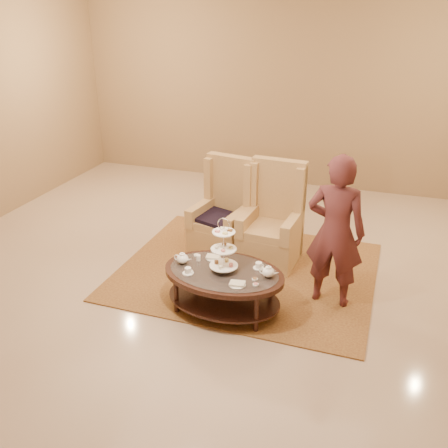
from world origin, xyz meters
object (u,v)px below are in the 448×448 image
(person, at_px, (335,232))
(tea_table, at_px, (224,278))
(armchair_left, at_px, (224,221))
(armchair_right, at_px, (272,228))

(person, bearing_deg, tea_table, 32.04)
(tea_table, relative_size, person, 0.80)
(armchair_left, relative_size, person, 0.74)
(armchair_left, relative_size, armchair_right, 0.98)
(tea_table, distance_m, person, 1.28)
(person, bearing_deg, armchair_left, -23.82)
(armchair_left, xyz_separation_m, person, (1.52, -0.83, 0.43))
(tea_table, bearing_deg, person, 31.05)
(person, bearing_deg, armchair_right, -37.62)
(armchair_left, height_order, armchair_right, armchair_right)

